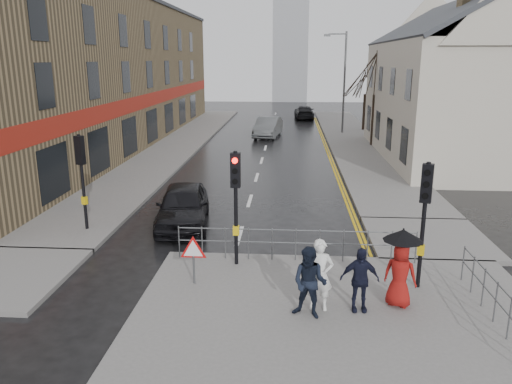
# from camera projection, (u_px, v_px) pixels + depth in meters

# --- Properties ---
(ground) EXTENTS (120.00, 120.00, 0.00)m
(ground) POSITION_uv_depth(u_px,v_px,m) (229.00, 271.00, 14.68)
(ground) COLOR black
(ground) RESTS_ON ground
(near_pavement) EXTENTS (10.00, 9.00, 0.14)m
(near_pavement) POSITION_uv_depth(u_px,v_px,m) (344.00, 336.00, 11.09)
(near_pavement) COLOR #605E5B
(near_pavement) RESTS_ON ground
(left_pavement) EXTENTS (4.00, 44.00, 0.14)m
(left_pavement) POSITION_uv_depth(u_px,v_px,m) (180.00, 141.00, 37.26)
(left_pavement) COLOR #605E5B
(left_pavement) RESTS_ON ground
(right_pavement) EXTENTS (4.00, 40.00, 0.14)m
(right_pavement) POSITION_uv_depth(u_px,v_px,m) (352.00, 139.00, 38.32)
(right_pavement) COLOR #605E5B
(right_pavement) RESTS_ON ground
(pavement_bridge_right) EXTENTS (4.00, 4.20, 0.14)m
(pavement_bridge_right) POSITION_uv_depth(u_px,v_px,m) (427.00, 238.00, 17.12)
(pavement_bridge_right) COLOR #605E5B
(pavement_bridge_right) RESTS_ON ground
(building_left_terrace) EXTENTS (8.00, 42.00, 10.00)m
(building_left_terrace) POSITION_uv_depth(u_px,v_px,m) (98.00, 74.00, 35.39)
(building_left_terrace) COLOR #766344
(building_left_terrace) RESTS_ON ground
(building_right_cream) EXTENTS (9.00, 16.40, 10.10)m
(building_right_cream) POSITION_uv_depth(u_px,v_px,m) (462.00, 80.00, 29.99)
(building_right_cream) COLOR beige
(building_right_cream) RESTS_ON ground
(church_tower) EXTENTS (5.00, 5.00, 18.00)m
(church_tower) POSITION_uv_depth(u_px,v_px,m) (291.00, 38.00, 72.01)
(church_tower) COLOR #94979C
(church_tower) RESTS_ON ground
(traffic_signal_near_left) EXTENTS (0.28, 0.27, 3.40)m
(traffic_signal_near_left) POSITION_uv_depth(u_px,v_px,m) (236.00, 188.00, 14.22)
(traffic_signal_near_left) COLOR black
(traffic_signal_near_left) RESTS_ON near_pavement
(traffic_signal_near_right) EXTENTS (0.34, 0.33, 3.40)m
(traffic_signal_near_right) POSITION_uv_depth(u_px,v_px,m) (425.00, 203.00, 12.73)
(traffic_signal_near_right) COLOR black
(traffic_signal_near_right) RESTS_ON near_pavement
(traffic_signal_far_left) EXTENTS (0.34, 0.33, 3.40)m
(traffic_signal_far_left) POSITION_uv_depth(u_px,v_px,m) (81.00, 165.00, 17.31)
(traffic_signal_far_left) COLOR black
(traffic_signal_far_left) RESTS_ON left_pavement
(guard_railing_front) EXTENTS (7.14, 0.04, 1.00)m
(guard_railing_front) POSITION_uv_depth(u_px,v_px,m) (296.00, 238.00, 14.90)
(guard_railing_front) COLOR #595B5E
(guard_railing_front) RESTS_ON near_pavement
(guard_railing_side) EXTENTS (0.04, 4.54, 1.00)m
(guard_railing_side) POSITION_uv_depth(u_px,v_px,m) (497.00, 294.00, 11.38)
(guard_railing_side) COLOR #595B5E
(guard_railing_side) RESTS_ON near_pavement
(warning_sign) EXTENTS (0.80, 0.07, 1.35)m
(warning_sign) POSITION_uv_depth(u_px,v_px,m) (193.00, 252.00, 13.30)
(warning_sign) COLOR #595B5E
(warning_sign) RESTS_ON near_pavement
(street_lamp) EXTENTS (1.83, 0.25, 8.00)m
(street_lamp) POSITION_uv_depth(u_px,v_px,m) (342.00, 76.00, 40.06)
(street_lamp) COLOR #595B5E
(street_lamp) RESTS_ON right_pavement
(tree_near) EXTENTS (2.40, 2.40, 6.58)m
(tree_near) POSITION_uv_depth(u_px,v_px,m) (376.00, 72.00, 34.05)
(tree_near) COLOR black
(tree_near) RESTS_ON right_pavement
(tree_far) EXTENTS (2.40, 2.40, 5.64)m
(tree_far) POSITION_uv_depth(u_px,v_px,m) (366.00, 79.00, 41.91)
(tree_far) COLOR black
(tree_far) RESTS_ON right_pavement
(pedestrian_a) EXTENTS (0.67, 0.46, 1.77)m
(pedestrian_a) POSITION_uv_depth(u_px,v_px,m) (320.00, 275.00, 11.94)
(pedestrian_a) COLOR white
(pedestrian_a) RESTS_ON near_pavement
(pedestrian_b) EXTENTS (1.01, 0.89, 1.73)m
(pedestrian_b) POSITION_uv_depth(u_px,v_px,m) (310.00, 283.00, 11.57)
(pedestrian_b) COLOR black
(pedestrian_b) RESTS_ON near_pavement
(pedestrian_with_umbrella) EXTENTS (0.96, 0.96, 1.98)m
(pedestrian_with_umbrella) POSITION_uv_depth(u_px,v_px,m) (401.00, 264.00, 12.04)
(pedestrian_with_umbrella) COLOR maroon
(pedestrian_with_umbrella) RESTS_ON near_pavement
(pedestrian_d) EXTENTS (0.95, 0.43, 1.60)m
(pedestrian_d) POSITION_uv_depth(u_px,v_px,m) (359.00, 279.00, 11.89)
(pedestrian_d) COLOR black
(pedestrian_d) RESTS_ON near_pavement
(car_parked) EXTENTS (2.38, 4.72, 1.54)m
(car_parked) POSITION_uv_depth(u_px,v_px,m) (183.00, 206.00, 18.48)
(car_parked) COLOR black
(car_parked) RESTS_ON ground
(car_mid) EXTENTS (2.29, 4.94, 1.57)m
(car_mid) POSITION_uv_depth(u_px,v_px,m) (268.00, 127.00, 39.57)
(car_mid) COLOR #4E5154
(car_mid) RESTS_ON ground
(car_far) EXTENTS (2.06, 4.76, 1.36)m
(car_far) POSITION_uv_depth(u_px,v_px,m) (304.00, 113.00, 51.41)
(car_far) COLOR black
(car_far) RESTS_ON ground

